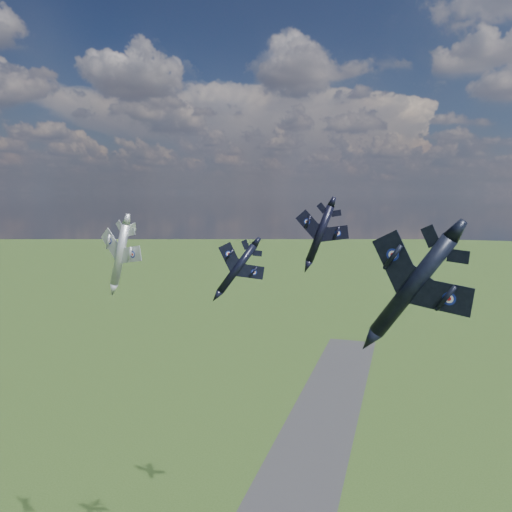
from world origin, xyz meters
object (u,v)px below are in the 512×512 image
(jet_high_navy, at_px, (320,234))
(jet_left_silver, at_px, (120,255))
(jet_right_navy, at_px, (412,287))
(jet_lead_navy, at_px, (237,268))

(jet_high_navy, xyz_separation_m, jet_left_silver, (-27.83, -26.02, -1.96))
(jet_right_navy, distance_m, jet_left_silver, 52.77)
(jet_lead_navy, distance_m, jet_high_navy, 23.19)
(jet_lead_navy, xyz_separation_m, jet_right_navy, (26.57, -33.62, 4.53))
(jet_high_navy, distance_m, jet_left_silver, 38.15)
(jet_lead_navy, relative_size, jet_left_silver, 0.89)
(jet_lead_navy, height_order, jet_right_navy, jet_right_navy)
(jet_lead_navy, height_order, jet_left_silver, jet_left_silver)
(jet_lead_navy, relative_size, jet_high_navy, 0.81)
(jet_right_navy, bearing_deg, jet_left_silver, 164.82)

